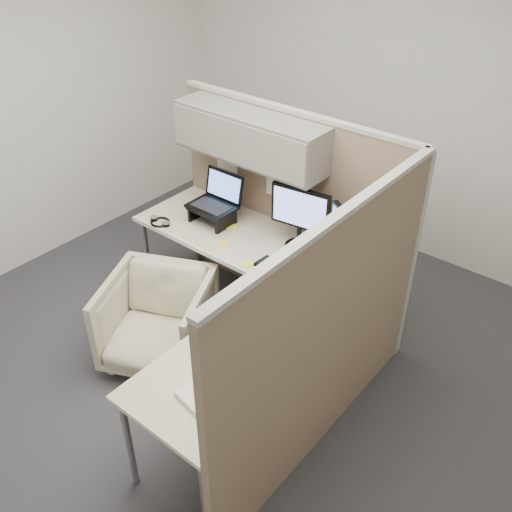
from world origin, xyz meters
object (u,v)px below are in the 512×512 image
Objects in this scene: keyboard at (283,272)px; monitor_left at (300,214)px; desk at (247,286)px; office_chair at (158,317)px.

monitor_left is at bearing 111.75° from keyboard.
office_chair is at bearing -146.50° from desk.
office_chair is at bearing -135.82° from keyboard.
office_chair is 1.24m from monitor_left.
desk is at bearing 8.17° from office_chair.
desk is 2.76× the size of office_chair.
monitor_left is 0.44m from keyboard.
keyboard is at bearing 58.00° from desk.
desk is 0.72m from office_chair.
office_chair is 0.95m from keyboard.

